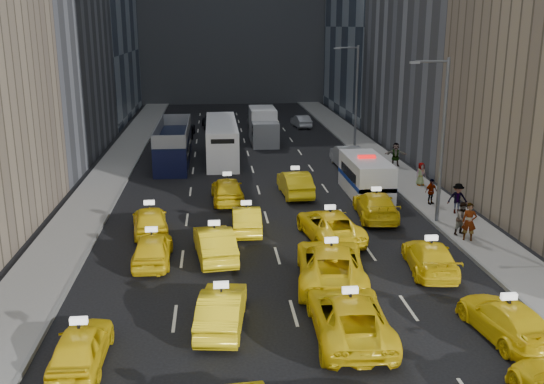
# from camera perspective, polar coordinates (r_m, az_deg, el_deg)

# --- Properties ---
(ground) EXTENTS (160.00, 160.00, 0.00)m
(ground) POSITION_cam_1_polar(r_m,az_deg,el_deg) (21.81, 2.77, -13.66)
(ground) COLOR black
(ground) RESTS_ON ground
(sidewalk_west) EXTENTS (3.00, 90.00, 0.15)m
(sidewalk_west) POSITION_cam_1_polar(r_m,az_deg,el_deg) (45.74, -15.01, 1.59)
(sidewalk_west) COLOR gray
(sidewalk_west) RESTS_ON ground
(sidewalk_east) EXTENTS (3.00, 90.00, 0.15)m
(sidewalk_east) POSITION_cam_1_polar(r_m,az_deg,el_deg) (47.03, 11.11, 2.20)
(sidewalk_east) COLOR gray
(sidewalk_east) RESTS_ON ground
(curb_west) EXTENTS (0.15, 90.00, 0.18)m
(curb_west) POSITION_cam_1_polar(r_m,az_deg,el_deg) (45.51, -13.22, 1.66)
(curb_west) COLOR slate
(curb_west) RESTS_ON ground
(curb_east) EXTENTS (0.15, 90.00, 0.18)m
(curb_east) POSITION_cam_1_polar(r_m,az_deg,el_deg) (46.64, 9.40, 2.19)
(curb_east) COLOR slate
(curb_east) RESTS_ON ground
(streetlight_near) EXTENTS (2.15, 0.22, 9.00)m
(streetlight_near) POSITION_cam_1_polar(r_m,az_deg,el_deg) (33.60, 15.60, 5.13)
(streetlight_near) COLOR #595B60
(streetlight_near) RESTS_ON ground
(streetlight_far) EXTENTS (2.15, 0.22, 9.00)m
(streetlight_far) POSITION_cam_1_polar(r_m,az_deg,el_deg) (52.56, 7.83, 9.08)
(streetlight_far) COLOR #595B60
(streetlight_far) RESTS_ON ground
(taxi_4) EXTENTS (1.64, 3.97, 1.34)m
(taxi_4) POSITION_cam_1_polar(r_m,az_deg,el_deg) (20.94, -17.54, -13.65)
(taxi_4) COLOR yellow
(taxi_4) RESTS_ON ground
(taxi_5) EXTENTS (2.04, 4.51, 1.43)m
(taxi_5) POSITION_cam_1_polar(r_m,az_deg,el_deg) (22.32, -4.76, -10.90)
(taxi_5) COLOR yellow
(taxi_5) RESTS_ON ground
(taxi_6) EXTENTS (2.77, 5.64, 1.54)m
(taxi_6) POSITION_cam_1_polar(r_m,az_deg,el_deg) (21.79, 7.28, -11.51)
(taxi_6) COLOR yellow
(taxi_6) RESTS_ON ground
(taxi_7) EXTENTS (2.35, 4.76, 1.33)m
(taxi_7) POSITION_cam_1_polar(r_m,az_deg,el_deg) (23.12, 21.19, -11.14)
(taxi_7) COLOR yellow
(taxi_7) RESTS_ON ground
(taxi_8) EXTENTS (1.70, 4.21, 1.44)m
(taxi_8) POSITION_cam_1_polar(r_m,az_deg,el_deg) (28.38, -11.19, -5.25)
(taxi_8) COLOR yellow
(taxi_8) RESTS_ON ground
(taxi_9) EXTENTS (2.19, 4.82, 1.54)m
(taxi_9) POSITION_cam_1_polar(r_m,az_deg,el_deg) (28.53, -5.42, -4.80)
(taxi_9) COLOR yellow
(taxi_9) RESTS_ON ground
(taxi_10) EXTENTS (3.53, 6.33, 1.67)m
(taxi_10) POSITION_cam_1_polar(r_m,az_deg,el_deg) (25.97, 5.54, -6.72)
(taxi_10) COLOR yellow
(taxi_10) RESTS_ON ground
(taxi_11) EXTENTS (2.48, 4.88, 1.36)m
(taxi_11) POSITION_cam_1_polar(r_m,az_deg,el_deg) (27.89, 14.65, -5.93)
(taxi_11) COLOR yellow
(taxi_11) RESTS_ON ground
(taxi_12) EXTENTS (2.32, 4.57, 1.49)m
(taxi_12) POSITION_cam_1_polar(r_m,az_deg,el_deg) (32.35, -11.39, -2.62)
(taxi_12) COLOR yellow
(taxi_12) RESTS_ON ground
(taxi_13) EXTENTS (1.52, 4.22, 1.38)m
(taxi_13) POSITION_cam_1_polar(r_m,az_deg,el_deg) (32.08, -2.43, -2.57)
(taxi_13) COLOR yellow
(taxi_13) RESTS_ON ground
(taxi_14) EXTENTS (3.10, 5.60, 1.48)m
(taxi_14) POSITION_cam_1_polar(r_m,az_deg,el_deg) (31.09, 5.44, -3.13)
(taxi_14) COLOR yellow
(taxi_14) RESTS_ON ground
(taxi_15) EXTENTS (2.56, 5.32, 1.49)m
(taxi_15) POSITION_cam_1_polar(r_m,az_deg,el_deg) (34.80, 9.73, -1.25)
(taxi_15) COLOR yellow
(taxi_15) RESTS_ON ground
(taxi_16) EXTENTS (2.10, 4.75, 1.59)m
(taxi_16) POSITION_cam_1_polar(r_m,az_deg,el_deg) (37.47, -4.21, 0.22)
(taxi_16) COLOR yellow
(taxi_16) RESTS_ON ground
(taxi_17) EXTENTS (1.93, 4.91, 1.59)m
(taxi_17) POSITION_cam_1_polar(r_m,az_deg,el_deg) (38.94, 2.18, 0.83)
(taxi_17) COLOR yellow
(taxi_17) RESTS_ON ground
(nypd_van) EXTENTS (3.03, 6.29, 2.60)m
(nypd_van) POSITION_cam_1_polar(r_m,az_deg,el_deg) (39.40, 8.82, 1.41)
(nypd_van) COLOR silver
(nypd_van) RESTS_ON ground
(double_decker) EXTENTS (3.69, 10.90, 3.11)m
(double_decker) POSITION_cam_1_polar(r_m,az_deg,el_deg) (48.69, -9.24, 4.50)
(double_decker) COLOR black
(double_decker) RESTS_ON ground
(city_bus) EXTENTS (3.50, 11.86, 3.02)m
(city_bus) POSITION_cam_1_polar(r_m,az_deg,el_deg) (50.02, -4.77, 4.88)
(city_bus) COLOR white
(city_bus) RESTS_ON ground
(box_truck) EXTENTS (3.10, 7.06, 3.13)m
(box_truck) POSITION_cam_1_polar(r_m,az_deg,el_deg) (56.63, -0.82, 6.21)
(box_truck) COLOR silver
(box_truck) RESTS_ON ground
(misc_car_0) EXTENTS (1.77, 5.08, 1.67)m
(misc_car_0) POSITION_cam_1_polar(r_m,az_deg,el_deg) (47.24, 7.05, 3.38)
(misc_car_0) COLOR #989C9F
(misc_car_0) RESTS_ON ground
(misc_car_1) EXTENTS (2.51, 5.15, 1.41)m
(misc_car_1) POSITION_cam_1_polar(r_m,az_deg,el_deg) (60.60, -8.46, 5.86)
(misc_car_1) COLOR black
(misc_car_1) RESTS_ON ground
(misc_car_2) EXTENTS (3.01, 5.95, 1.66)m
(misc_car_2) POSITION_cam_1_polar(r_m,az_deg,el_deg) (66.99, -1.29, 7.03)
(misc_car_2) COLOR slate
(misc_car_2) RESTS_ON ground
(misc_car_3) EXTENTS (2.26, 4.68, 1.54)m
(misc_car_3) POSITION_cam_1_polar(r_m,az_deg,el_deg) (65.32, -5.71, 6.69)
(misc_car_3) COLOR black
(misc_car_3) RESTS_ON ground
(misc_car_4) EXTENTS (1.87, 4.15, 1.32)m
(misc_car_4) POSITION_cam_1_polar(r_m,az_deg,el_deg) (65.52, 2.76, 6.68)
(misc_car_4) COLOR #A9ABB1
(misc_car_4) RESTS_ON ground
(pedestrian_0) EXTENTS (0.83, 0.71, 1.93)m
(pedestrian_0) POSITION_cam_1_polar(r_m,az_deg,el_deg) (31.85, 18.07, -2.68)
(pedestrian_0) COLOR gray
(pedestrian_0) RESTS_ON sidewalk_east
(pedestrian_1) EXTENTS (0.95, 0.75, 1.73)m
(pedestrian_1) POSITION_cam_1_polar(r_m,az_deg,el_deg) (32.62, 17.51, -2.40)
(pedestrian_1) COLOR gray
(pedestrian_1) RESTS_ON sidewalk_east
(pedestrian_2) EXTENTS (1.20, 0.66, 1.76)m
(pedestrian_2) POSITION_cam_1_polar(r_m,az_deg,el_deg) (36.23, 17.07, -0.58)
(pedestrian_2) COLOR gray
(pedestrian_2) RESTS_ON sidewalk_east
(pedestrian_3) EXTENTS (1.00, 0.75, 1.56)m
(pedestrian_3) POSITION_cam_1_polar(r_m,az_deg,el_deg) (37.71, 14.74, 0.05)
(pedestrian_3) COLOR gray
(pedestrian_3) RESTS_ON sidewalk_east
(pedestrian_4) EXTENTS (0.85, 0.62, 1.56)m
(pedestrian_4) POSITION_cam_1_polar(r_m,az_deg,el_deg) (42.00, 13.83, 1.66)
(pedestrian_4) COLOR gray
(pedestrian_4) RESTS_ON sidewalk_east
(pedestrian_5) EXTENTS (1.74, 0.86, 1.81)m
(pedestrian_5) POSITION_cam_1_polar(r_m,az_deg,el_deg) (47.37, 11.56, 3.49)
(pedestrian_5) COLOR gray
(pedestrian_5) RESTS_ON sidewalk_east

